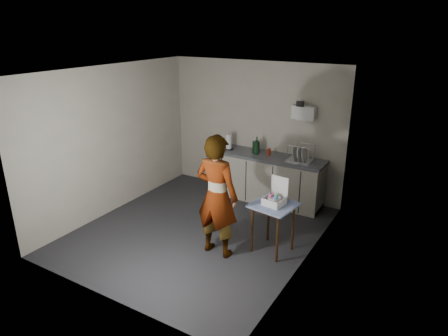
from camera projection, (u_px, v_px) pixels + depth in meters
The scene contains 15 objects.
ground at pixel (199, 231), 6.62m from camera, with size 4.00×4.00×0.00m, color #25252A.
wall_back at pixel (255, 129), 7.78m from camera, with size 3.60×0.02×2.60m, color #B1AD9A.
wall_right at pixel (308, 178), 5.31m from camera, with size 0.02×4.00×2.60m, color #B1AD9A.
wall_left at pixel (113, 140), 7.03m from camera, with size 0.02×4.00×2.60m, color #B1AD9A.
ceiling at pixel (195, 71), 5.73m from camera, with size 3.60×4.00×0.01m, color white.
kitchen_counter at pixel (265, 179), 7.65m from camera, with size 2.24×0.62×0.91m.
wall_shelf at pixel (304, 113), 7.09m from camera, with size 0.42×0.18×0.37m.
side_table at pixel (273, 210), 5.83m from camera, with size 0.68×0.68×0.77m.
standing_man at pixel (217, 196), 5.70m from camera, with size 0.67×0.44×1.83m, color #B2A593.
soap_bottle at pixel (257, 145), 7.50m from camera, with size 0.13×0.13×0.33m, color black.
soda_can at pixel (269, 152), 7.46m from camera, with size 0.07×0.07×0.13m, color red.
dark_bottle at pixel (254, 147), 7.56m from camera, with size 0.07×0.07×0.23m, color black.
paper_towel at pixel (229, 142), 7.79m from camera, with size 0.17×0.17×0.30m.
dish_rack at pixel (300, 157), 7.17m from camera, with size 0.43×0.32×0.30m.
bakery_box at pixel (275, 199), 5.77m from camera, with size 0.31×0.32×0.39m.
Camera 1 is at (3.35, -4.82, 3.25)m, focal length 32.00 mm.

